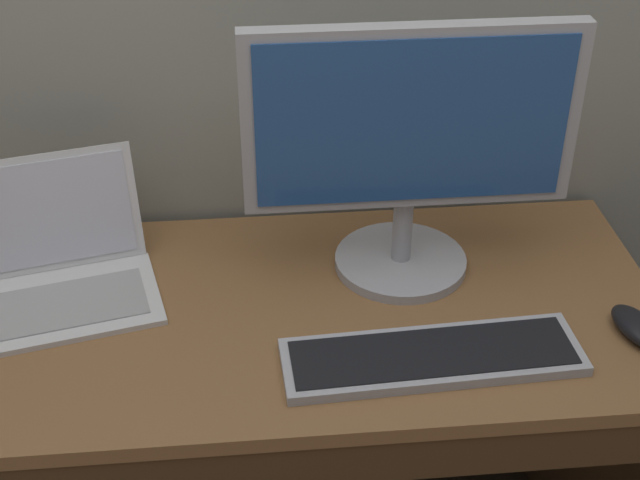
% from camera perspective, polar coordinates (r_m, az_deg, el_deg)
% --- Properties ---
extents(desk, '(1.42, 0.61, 0.78)m').
position_cam_1_polar(desk, '(1.73, -3.59, -11.61)').
color(desk, olive).
rests_on(desk, ground).
extents(laptop_white, '(0.35, 0.34, 0.22)m').
position_cam_1_polar(laptop_white, '(1.64, -16.07, -1.47)').
color(laptop_white, white).
rests_on(laptop_white, desk).
extents(external_monitor, '(0.57, 0.24, 0.47)m').
position_cam_1_polar(external_monitor, '(1.52, 5.76, 6.21)').
color(external_monitor, '#B7B7BC').
rests_on(external_monitor, desk).
extents(wired_keyboard, '(0.49, 0.17, 0.02)m').
position_cam_1_polar(wired_keyboard, '(1.46, 7.22, -7.44)').
color(wired_keyboard, '#BCBCC1').
rests_on(wired_keyboard, desk).
extents(computer_mouse, '(0.09, 0.13, 0.04)m').
position_cam_1_polar(computer_mouse, '(1.58, 19.73, -5.30)').
color(computer_mouse, black).
rests_on(computer_mouse, desk).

